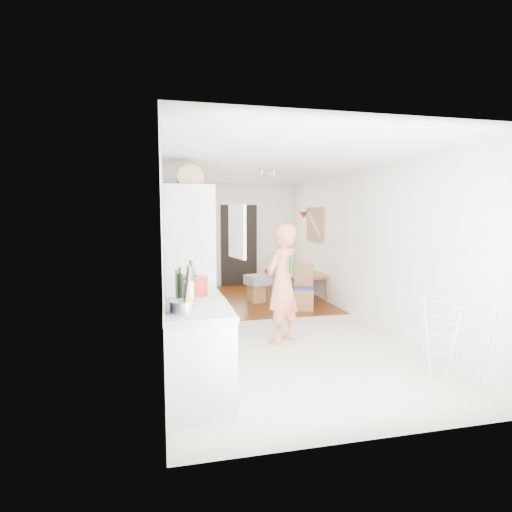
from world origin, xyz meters
name	(u,v)px	position (x,y,z in m)	size (l,w,h in m)	color
room_shell	(266,247)	(0.00, 0.00, 1.25)	(3.20, 7.00, 2.50)	white
floor	(266,323)	(0.00, 0.00, 0.00)	(3.20, 7.00, 0.01)	beige
wood_floor_overlay	(244,299)	(0.00, 1.85, 0.01)	(3.20, 3.30, 0.01)	#5F2F09
sage_wall_panel	(163,207)	(-1.59, -2.00, 1.85)	(0.02, 3.00, 1.30)	slate
tile_splashback	(165,284)	(-1.59, -2.55, 1.15)	(0.02, 1.90, 0.50)	black
doorway_recess	(239,246)	(0.20, 3.48, 1.00)	(0.90, 0.04, 2.00)	black
base_cabinet	(198,358)	(-1.30, -2.55, 0.43)	(0.60, 0.90, 0.86)	silver
worktop	(197,310)	(-1.30, -2.55, 0.89)	(0.62, 0.92, 0.06)	beige
range_cooker	(193,334)	(-1.30, -1.80, 0.44)	(0.60, 0.60, 0.88)	silver
cooker_top	(192,293)	(-1.30, -1.80, 0.90)	(0.60, 0.60, 0.04)	#B1B1B4
fridge_housing	(189,266)	(-1.27, -0.78, 1.07)	(0.66, 0.66, 2.15)	silver
fridge_door	(237,231)	(-0.66, -1.08, 1.55)	(0.56, 0.04, 0.70)	silver
fridge_interior	(211,231)	(-0.96, -0.78, 1.55)	(0.02, 0.52, 0.66)	white
pinboard	(315,225)	(1.58, 1.90, 1.55)	(0.03, 0.90, 0.70)	tan
pinboard_frame	(315,225)	(1.57, 1.90, 1.55)	(0.01, 0.94, 0.74)	#945337
wall_sconce	(303,215)	(1.54, 2.55, 1.75)	(0.18, 0.18, 0.16)	maroon
person	(282,273)	(-0.02, -1.00, 0.97)	(0.71, 0.46, 1.93)	#DD725E
dining_table	(296,286)	(1.15, 1.84, 0.24)	(1.34, 0.75, 0.47)	#945337
dining_chair	(304,288)	(0.91, 0.70, 0.42)	(0.35, 0.35, 0.84)	#945337
stool	(256,294)	(0.18, 1.48, 0.19)	(0.28, 0.28, 0.37)	#945337
grey_drape	(257,280)	(0.20, 1.48, 0.47)	(0.41, 0.41, 0.19)	gray
drying_rack	(457,343)	(1.38, -2.72, 0.44)	(0.45, 0.40, 0.87)	silver
bread_bin	(190,178)	(-1.24, -0.79, 2.24)	(0.36, 0.34, 0.19)	tan
red_casserole	(194,284)	(-1.27, -1.85, 1.01)	(0.30, 0.30, 0.17)	red
steel_pan	(183,307)	(-1.44, -2.75, 0.97)	(0.22, 0.22, 0.11)	#B1B1B4
held_bottle	(291,264)	(0.05, -1.17, 1.11)	(0.05, 0.05, 0.24)	#183E1E
bottle_a	(191,285)	(-1.34, -2.32, 1.08)	(0.08, 0.08, 0.33)	#183E1E
bottle_b	(180,286)	(-1.44, -2.16, 1.05)	(0.06, 0.06, 0.26)	#183E1E
bottle_c	(189,294)	(-1.37, -2.54, 1.04)	(0.10, 0.10, 0.24)	silver
pepper_mill_front	(184,290)	(-1.40, -2.24, 1.02)	(0.06, 0.06, 0.20)	tan
pepper_mill_back	(178,286)	(-1.45, -2.02, 1.03)	(0.06, 0.06, 0.23)	tan
chopping_boards	(187,288)	(-1.40, -2.66, 1.12)	(0.04, 0.29, 0.40)	tan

